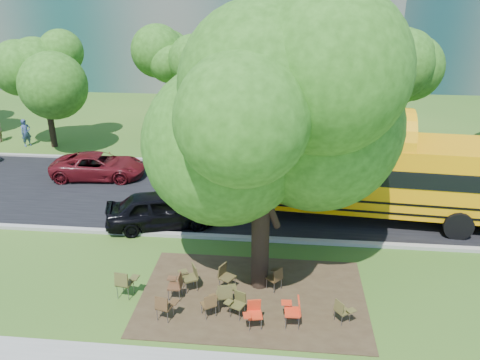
# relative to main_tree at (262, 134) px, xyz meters

# --- Properties ---
(ground) EXTENTS (160.00, 160.00, 0.00)m
(ground) POSITION_rel_main_tree_xyz_m (-1.17, -0.15, -5.14)
(ground) COLOR #2B561A
(ground) RESTS_ON ground
(dirt_patch) EXTENTS (7.00, 4.50, 0.03)m
(dirt_patch) POSITION_rel_main_tree_xyz_m (-0.17, -0.65, -5.13)
(dirt_patch) COLOR #382819
(dirt_patch) RESTS_ON ground
(asphalt_road) EXTENTS (80.00, 8.00, 0.04)m
(asphalt_road) POSITION_rel_main_tree_xyz_m (-1.17, 6.85, -5.12)
(asphalt_road) COLOR black
(asphalt_road) RESTS_ON ground
(kerb_near) EXTENTS (80.00, 0.25, 0.14)m
(kerb_near) POSITION_rel_main_tree_xyz_m (-1.17, 2.85, -5.07)
(kerb_near) COLOR gray
(kerb_near) RESTS_ON ground
(kerb_far) EXTENTS (80.00, 0.25, 0.14)m
(kerb_far) POSITION_rel_main_tree_xyz_m (-1.17, 10.95, -5.07)
(kerb_far) COLOR gray
(kerb_far) RESTS_ON ground
(bg_tree_0) EXTENTS (5.20, 5.20, 7.18)m
(bg_tree_0) POSITION_rel_main_tree_xyz_m (-13.17, 12.85, -0.57)
(bg_tree_0) COLOR black
(bg_tree_0) RESTS_ON ground
(bg_tree_2) EXTENTS (4.80, 4.80, 6.62)m
(bg_tree_2) POSITION_rel_main_tree_xyz_m (-6.17, 15.85, -0.93)
(bg_tree_2) COLOR black
(bg_tree_2) RESTS_ON ground
(bg_tree_3) EXTENTS (5.60, 5.60, 7.84)m
(bg_tree_3) POSITION_rel_main_tree_xyz_m (6.83, 13.85, -0.11)
(bg_tree_3) COLOR black
(bg_tree_3) RESTS_ON ground
(main_tree) EXTENTS (7.20, 7.20, 8.75)m
(main_tree) POSITION_rel_main_tree_xyz_m (0.00, 0.00, 0.00)
(main_tree) COLOR black
(main_tree) RESTS_ON ground
(school_bus) EXTENTS (13.88, 4.00, 3.35)m
(school_bus) POSITION_rel_main_tree_xyz_m (4.09, 5.39, -3.20)
(school_bus) COLOR orange
(school_bus) RESTS_ON ground
(chair_0) EXTENTS (0.68, 0.56, 0.96)m
(chair_0) POSITION_rel_main_tree_xyz_m (-4.12, -1.05, -4.55)
(chair_0) COLOR #4C4821
(chair_0) RESTS_ON ground
(chair_1) EXTENTS (0.66, 0.52, 0.87)m
(chair_1) POSITION_rel_main_tree_xyz_m (-2.63, -2.00, -4.60)
(chair_1) COLOR #4A311A
(chair_1) RESTS_ON ground
(chair_2) EXTENTS (0.54, 0.67, 0.81)m
(chair_2) POSITION_rel_main_tree_xyz_m (-1.35, -1.71, -4.64)
(chair_2) COLOR #51391D
(chair_2) RESTS_ON ground
(chair_3) EXTENTS (0.66, 0.52, 0.81)m
(chair_3) POSITION_rel_main_tree_xyz_m (-0.55, -1.58, -4.64)
(chair_3) COLOR #4B4720
(chair_3) RESTS_ON ground
(chair_4) EXTENTS (0.65, 0.69, 0.96)m
(chair_4) POSITION_rel_main_tree_xyz_m (-0.94, -1.35, -4.55)
(chair_4) COLOR #49421F
(chair_4) RESTS_ON ground
(chair_5) EXTENTS (0.57, 0.59, 0.85)m
(chair_5) POSITION_rel_main_tree_xyz_m (-0.05, -2.02, -4.62)
(chair_5) COLOR red
(chair_5) RESTS_ON ground
(chair_6) EXTENTS (0.58, 0.61, 0.93)m
(chair_6) POSITION_rel_main_tree_xyz_m (1.09, -1.85, -4.57)
(chair_6) COLOR red
(chair_6) RESTS_ON ground
(chair_7) EXTENTS (0.66, 0.52, 0.78)m
(chair_7) POSITION_rel_main_tree_xyz_m (2.46, -1.63, -4.66)
(chair_7) COLOR brown
(chair_7) RESTS_ON ground
(chair_8) EXTENTS (0.51, 0.57, 0.88)m
(chair_8) POSITION_rel_main_tree_xyz_m (-2.51, -0.93, -4.60)
(chair_8) COLOR #51311C
(chair_8) RESTS_ON ground
(chair_9) EXTENTS (0.74, 0.61, 0.91)m
(chair_9) POSITION_rel_main_tree_xyz_m (-2.16, -0.46, -4.58)
(chair_9) COLOR #48421F
(chair_9) RESTS_ON ground
(chair_10) EXTENTS (0.60, 0.76, 0.91)m
(chair_10) POSITION_rel_main_tree_xyz_m (-1.07, -0.36, -4.58)
(chair_10) COLOR #463B1E
(chair_10) RESTS_ON ground
(chair_11) EXTENTS (0.57, 0.72, 0.84)m
(chair_11) POSITION_rel_main_tree_xyz_m (0.53, -0.22, -4.62)
(chair_11) COLOR #3F2C16
(chair_11) RESTS_ON ground
(black_car) EXTENTS (4.64, 2.87, 1.47)m
(black_car) POSITION_rel_main_tree_xyz_m (-4.18, 3.65, -4.41)
(black_car) COLOR black
(black_car) RESTS_ON ground
(bg_car_red) EXTENTS (4.74, 2.46, 1.28)m
(bg_car_red) POSITION_rel_main_tree_xyz_m (-8.59, 8.35, -4.51)
(bg_car_red) COLOR #4F0D12
(bg_car_red) RESTS_ON ground
(pedestrian_a) EXTENTS (0.67, 0.72, 1.66)m
(pedestrian_a) POSITION_rel_main_tree_xyz_m (-14.81, 12.80, -4.31)
(pedestrian_a) COLOR navy
(pedestrian_a) RESTS_ON ground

